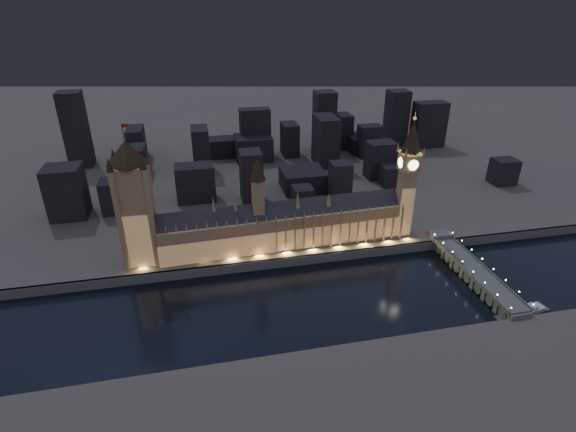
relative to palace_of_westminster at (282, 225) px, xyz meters
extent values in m
plane|color=black|center=(-1.52, -61.74, -26.37)|extent=(2000.00, 2000.00, 0.00)
cube|color=#534844|center=(-1.52, 458.26, -22.37)|extent=(2000.00, 960.00, 8.00)
cube|color=#4F564C|center=(-1.52, -20.74, -22.37)|extent=(2000.00, 2.50, 8.00)
cube|color=#907853|center=(0.91, 0.26, -4.37)|extent=(200.73, 29.66, 28.00)
cube|color=tan|center=(0.91, -9.99, -9.37)|extent=(200.00, 0.50, 18.00)
cube|color=black|center=(0.91, 0.26, 12.63)|extent=(200.55, 25.92, 16.26)
cube|color=#907853|center=(-19.09, 0.26, 25.63)|extent=(9.00, 9.00, 32.00)
cone|color=black|center=(-19.09, 0.26, 50.63)|extent=(13.00, 13.00, 18.00)
cube|color=#907853|center=(-99.09, -10.34, -4.37)|extent=(1.20, 1.20, 28.00)
cone|color=#907853|center=(-99.09, -9.74, 12.63)|extent=(2.00, 2.00, 6.00)
cube|color=#907853|center=(-91.40, -10.34, -4.37)|extent=(1.20, 1.20, 28.00)
cone|color=#907853|center=(-91.40, -9.74, 12.63)|extent=(2.00, 2.00, 6.00)
cube|color=#907853|center=(-83.71, -10.34, -4.37)|extent=(1.20, 1.20, 28.00)
cone|color=#907853|center=(-83.71, -9.74, 12.63)|extent=(2.00, 2.00, 6.00)
cube|color=#907853|center=(-76.02, -10.34, -4.37)|extent=(1.20, 1.20, 28.00)
cone|color=#907853|center=(-76.02, -9.74, 12.63)|extent=(2.00, 2.00, 6.00)
cube|color=#907853|center=(-68.32, -10.34, -4.37)|extent=(1.20, 1.20, 28.00)
cone|color=#907853|center=(-68.32, -9.74, 12.63)|extent=(2.00, 2.00, 6.00)
cube|color=#907853|center=(-60.63, -10.34, -4.37)|extent=(1.20, 1.20, 28.00)
cone|color=#907853|center=(-60.63, -9.74, 12.63)|extent=(2.00, 2.00, 6.00)
cube|color=#907853|center=(-52.94, -10.34, -4.37)|extent=(1.20, 1.20, 28.00)
cone|color=#907853|center=(-52.94, -9.74, 12.63)|extent=(2.00, 2.00, 6.00)
cube|color=#907853|center=(-45.25, -10.34, -4.37)|extent=(1.20, 1.20, 28.00)
cone|color=#907853|center=(-45.25, -9.74, 12.63)|extent=(2.00, 2.00, 6.00)
cube|color=#907853|center=(-37.55, -10.34, -4.37)|extent=(1.20, 1.20, 28.00)
cone|color=#907853|center=(-37.55, -9.74, 12.63)|extent=(2.00, 2.00, 6.00)
cube|color=#907853|center=(-29.86, -10.34, -4.37)|extent=(1.20, 1.20, 28.00)
cone|color=#907853|center=(-29.86, -9.74, 12.63)|extent=(2.00, 2.00, 6.00)
cube|color=#907853|center=(-22.17, -10.34, -4.37)|extent=(1.20, 1.20, 28.00)
cone|color=#907853|center=(-22.17, -9.74, 12.63)|extent=(2.00, 2.00, 6.00)
cube|color=#907853|center=(-14.48, -10.34, -4.37)|extent=(1.20, 1.20, 28.00)
cone|color=#907853|center=(-14.48, -9.74, 12.63)|extent=(2.00, 2.00, 6.00)
cube|color=#907853|center=(-6.78, -10.34, -4.37)|extent=(1.20, 1.20, 28.00)
cone|color=#907853|center=(-6.78, -9.74, 12.63)|extent=(2.00, 2.00, 6.00)
cube|color=#907853|center=(0.91, -10.34, -4.37)|extent=(1.20, 1.20, 28.00)
cone|color=#907853|center=(0.91, -9.74, 12.63)|extent=(2.00, 2.00, 6.00)
cube|color=#907853|center=(8.60, -10.34, -4.37)|extent=(1.20, 1.20, 28.00)
cone|color=#907853|center=(8.60, -9.74, 12.63)|extent=(2.00, 2.00, 6.00)
cube|color=#907853|center=(16.29, -10.34, -4.37)|extent=(1.20, 1.20, 28.00)
cone|color=#907853|center=(16.29, -9.74, 12.63)|extent=(2.00, 2.00, 6.00)
cube|color=#907853|center=(23.98, -10.34, -4.37)|extent=(1.20, 1.20, 28.00)
cone|color=#907853|center=(23.98, -9.74, 12.63)|extent=(2.00, 2.00, 6.00)
cube|color=#907853|center=(31.68, -10.34, -4.37)|extent=(1.20, 1.20, 28.00)
cone|color=#907853|center=(31.68, -9.74, 12.63)|extent=(2.00, 2.00, 6.00)
cube|color=#907853|center=(39.37, -10.34, -4.37)|extent=(1.20, 1.20, 28.00)
cone|color=#907853|center=(39.37, -9.74, 12.63)|extent=(2.00, 2.00, 6.00)
cube|color=#907853|center=(47.06, -10.34, -4.37)|extent=(1.20, 1.20, 28.00)
cone|color=#907853|center=(47.06, -9.74, 12.63)|extent=(2.00, 2.00, 6.00)
cube|color=#907853|center=(54.75, -10.34, -4.37)|extent=(1.20, 1.20, 28.00)
cone|color=#907853|center=(54.75, -9.74, 12.63)|extent=(2.00, 2.00, 6.00)
cube|color=#907853|center=(62.45, -10.34, -4.37)|extent=(1.20, 1.20, 28.00)
cone|color=#907853|center=(62.45, -9.74, 12.63)|extent=(2.00, 2.00, 6.00)
cube|color=#907853|center=(70.14, -10.34, -4.37)|extent=(1.20, 1.20, 28.00)
cone|color=#907853|center=(70.14, -9.74, 12.63)|extent=(2.00, 2.00, 6.00)
cube|color=#907853|center=(77.83, -10.34, -4.37)|extent=(1.20, 1.20, 28.00)
cone|color=#907853|center=(77.83, -9.74, 12.63)|extent=(2.00, 2.00, 6.00)
cube|color=#907853|center=(85.52, -10.34, -4.37)|extent=(1.20, 1.20, 28.00)
cone|color=#907853|center=(85.52, -9.74, 12.63)|extent=(2.00, 2.00, 6.00)
cube|color=#907853|center=(93.22, -10.34, -4.37)|extent=(1.20, 1.20, 28.00)
cone|color=#907853|center=(93.22, -9.74, 12.63)|extent=(2.00, 2.00, 6.00)
cube|color=#907853|center=(100.91, -10.34, -4.37)|extent=(1.20, 1.20, 28.00)
cone|color=#907853|center=(100.91, -9.74, 12.63)|extent=(2.00, 2.00, 6.00)
cone|color=#907853|center=(-54.09, 0.26, 22.63)|extent=(4.40, 4.40, 18.00)
cone|color=#907853|center=(-37.09, 0.26, 20.63)|extent=(4.40, 4.40, 14.00)
cone|color=#907853|center=(12.91, 0.26, 21.63)|extent=(4.40, 4.40, 16.00)
cone|color=#907853|center=(38.91, 0.26, 19.63)|extent=(4.40, 4.40, 12.00)
cube|color=#907853|center=(-111.52, 0.26, 21.29)|extent=(22.75, 22.75, 79.31)
cube|color=tan|center=(-111.52, -10.94, 3.63)|extent=(22.00, 0.50, 44.00)
cone|color=black|center=(-111.52, 0.26, 69.94)|extent=(31.68, 31.68, 18.00)
cylinder|color=black|center=(-111.52, 0.26, 84.94)|extent=(0.50, 0.50, 12.00)
cube|color=#B11811|center=(-109.32, 0.26, 89.44)|extent=(4.00, 0.15, 2.50)
cylinder|color=#907853|center=(-122.52, -10.74, 21.29)|extent=(4.40, 4.40, 79.31)
cone|color=black|center=(-122.52, -10.74, 65.94)|extent=(5.20, 5.20, 10.00)
cylinder|color=#907853|center=(-122.52, 11.26, 21.29)|extent=(4.40, 4.40, 79.31)
cone|color=black|center=(-122.52, 11.26, 65.94)|extent=(5.20, 5.20, 10.00)
cylinder|color=#907853|center=(-100.52, -10.74, 21.29)|extent=(4.40, 4.40, 79.31)
cone|color=black|center=(-100.52, -10.74, 65.94)|extent=(5.20, 5.20, 10.00)
cylinder|color=#907853|center=(-100.52, 11.26, 21.29)|extent=(4.40, 4.40, 79.31)
cone|color=black|center=(-100.52, 11.26, 65.94)|extent=(5.20, 5.20, 10.00)
cube|color=#907853|center=(106.48, 0.26, 10.54)|extent=(12.95, 12.95, 57.82)
cube|color=tan|center=(106.48, -5.94, 3.63)|extent=(12.00, 0.50, 44.00)
cube|color=#907853|center=(106.48, 0.26, 46.81)|extent=(15.00, 15.00, 14.72)
cube|color=#F2C64C|center=(106.48, 0.26, 54.77)|extent=(15.75, 15.75, 1.20)
cone|color=black|center=(106.48, 0.26, 68.37)|extent=(18.00, 18.00, 26.00)
sphere|color=#F2C64C|center=(106.48, 0.26, 82.87)|extent=(2.80, 2.80, 2.80)
cylinder|color=#F2C64C|center=(106.48, 0.26, 85.37)|extent=(0.40, 0.40, 5.00)
cylinder|color=#FFF2BF|center=(106.48, -7.49, 46.81)|extent=(8.40, 0.50, 8.40)
cylinder|color=#FFF2BF|center=(106.48, 8.01, 46.81)|extent=(8.40, 0.50, 8.40)
cylinder|color=#FFF2BF|center=(98.73, 0.26, 46.81)|extent=(0.50, 8.40, 8.40)
cylinder|color=#FFF2BF|center=(114.23, 0.26, 46.81)|extent=(0.50, 8.40, 8.40)
cone|color=#907853|center=(98.98, -7.24, 58.17)|extent=(2.60, 2.60, 8.00)
cone|color=#907853|center=(98.98, 7.76, 58.17)|extent=(2.60, 2.60, 8.00)
cone|color=#907853|center=(113.98, -7.24, 58.17)|extent=(2.60, 2.60, 8.00)
cone|color=#907853|center=(113.98, 7.76, 58.17)|extent=(2.60, 2.60, 8.00)
cube|color=#4F564C|center=(134.99, -71.74, -16.87)|extent=(17.45, 100.00, 1.60)
cube|color=#2F5753|center=(126.67, -71.74, -15.47)|extent=(0.80, 100.00, 1.60)
cube|color=#2F5753|center=(143.32, -71.74, -15.47)|extent=(0.80, 100.00, 1.60)
cube|color=#4F564C|center=(134.99, -16.74, -17.62)|extent=(17.45, 12.00, 9.50)
cube|color=#4F564C|center=(134.99, -121.74, -22.02)|extent=(15.71, 4.00, 9.50)
cylinder|color=black|center=(126.67, -121.74, -13.67)|extent=(0.30, 0.30, 4.40)
sphere|color=#FFD88C|center=(126.67, -121.74, -11.37)|extent=(1.00, 1.00, 1.00)
cylinder|color=black|center=(143.32, -121.74, -13.67)|extent=(0.30, 0.30, 4.40)
sphere|color=#FFD88C|center=(143.32, -121.74, -11.37)|extent=(1.00, 1.00, 1.00)
cube|color=#4F564C|center=(134.99, -107.46, -22.02)|extent=(15.71, 4.00, 9.50)
cylinder|color=black|center=(126.67, -107.46, -13.67)|extent=(0.30, 0.30, 4.40)
sphere|color=#FFD88C|center=(126.67, -107.46, -11.37)|extent=(1.00, 1.00, 1.00)
cylinder|color=black|center=(143.32, -107.46, -13.67)|extent=(0.30, 0.30, 4.40)
sphere|color=#FFD88C|center=(143.32, -107.46, -11.37)|extent=(1.00, 1.00, 1.00)
cube|color=#4F564C|center=(134.99, -93.17, -22.02)|extent=(15.71, 4.00, 9.50)
cylinder|color=black|center=(126.67, -93.17, -13.67)|extent=(0.30, 0.30, 4.40)
sphere|color=#FFD88C|center=(126.67, -93.17, -11.37)|extent=(1.00, 1.00, 1.00)
cylinder|color=black|center=(143.32, -93.17, -13.67)|extent=(0.30, 0.30, 4.40)
sphere|color=#FFD88C|center=(143.32, -93.17, -11.37)|extent=(1.00, 1.00, 1.00)
cube|color=#4F564C|center=(134.99, -78.89, -22.02)|extent=(15.71, 4.00, 9.50)
cylinder|color=black|center=(126.67, -78.89, -13.67)|extent=(0.30, 0.30, 4.40)
sphere|color=#FFD88C|center=(126.67, -78.89, -11.37)|extent=(1.00, 1.00, 1.00)
cylinder|color=black|center=(143.32, -78.89, -13.67)|extent=(0.30, 0.30, 4.40)
sphere|color=#FFD88C|center=(143.32, -78.89, -11.37)|extent=(1.00, 1.00, 1.00)
cube|color=#4F564C|center=(134.99, -64.60, -22.02)|extent=(15.71, 4.00, 9.50)
cylinder|color=black|center=(126.67, -64.60, -13.67)|extent=(0.30, 0.30, 4.40)
sphere|color=#FFD88C|center=(126.67, -64.60, -11.37)|extent=(1.00, 1.00, 1.00)
cylinder|color=black|center=(143.32, -64.60, -13.67)|extent=(0.30, 0.30, 4.40)
sphere|color=#FFD88C|center=(143.32, -64.60, -11.37)|extent=(1.00, 1.00, 1.00)
cube|color=#4F564C|center=(134.99, -50.32, -22.02)|extent=(15.71, 4.00, 9.50)
cylinder|color=black|center=(126.67, -50.32, -13.67)|extent=(0.30, 0.30, 4.40)
sphere|color=#FFD88C|center=(126.67, -50.32, -11.37)|extent=(1.00, 1.00, 1.00)
cylinder|color=black|center=(143.32, -50.32, -13.67)|extent=(0.30, 0.30, 4.40)
sphere|color=#FFD88C|center=(143.32, -50.32, -11.37)|extent=(1.00, 1.00, 1.00)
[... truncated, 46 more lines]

